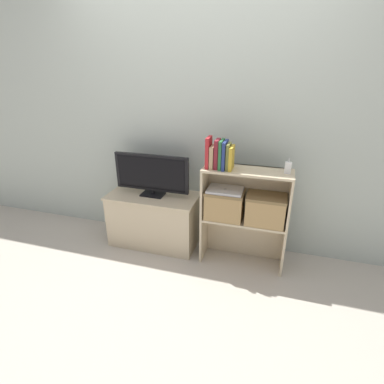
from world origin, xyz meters
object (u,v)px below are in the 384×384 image
object	(u,v)px
tv_stand	(154,219)
tv	(152,174)
book_navy	(225,155)
book_forest	(221,154)
storage_basket_left	(225,203)
book_crimson	(209,152)
storage_basket_right	(266,208)
book_olive	(228,157)
book_mustard	(232,158)
laptop	(225,190)
book_maroon	(217,154)
book_tan	(213,157)
baby_monitor	(288,168)

from	to	relation	value
tv_stand	tv	distance (m)	0.49
tv	book_navy	xyz separation A→B (m)	(0.71, -0.10, 0.27)
book_forest	storage_basket_left	xyz separation A→B (m)	(0.04, 0.01, -0.44)
book_crimson	storage_basket_right	world-z (taller)	book_crimson
tv_stand	book_olive	xyz separation A→B (m)	(0.74, -0.10, 0.75)
tv	storage_basket_left	bearing A→B (deg)	-6.91
book_olive	tv_stand	bearing A→B (deg)	171.97
tv	book_mustard	bearing A→B (deg)	-7.63
laptop	book_crimson	bearing A→B (deg)	-174.38
book_navy	book_mustard	xyz separation A→B (m)	(0.06, 0.00, -0.02)
tv_stand	book_navy	bearing A→B (deg)	-8.35
book_navy	book_maroon	bearing A→B (deg)	180.00
book_forest	laptop	distance (m)	0.32
book_crimson	book_mustard	size ratio (longest dim) A/B	1.32
tv	book_tan	xyz separation A→B (m)	(0.61, -0.10, 0.25)
laptop	storage_basket_right	bearing A→B (deg)	0.00
tv	baby_monitor	size ratio (longest dim) A/B	5.94
book_mustard	book_maroon	bearing A→B (deg)	-180.00
book_tan	storage_basket_left	bearing A→B (deg)	7.31
book_mustard	baby_monitor	bearing A→B (deg)	3.83
baby_monitor	book_maroon	bearing A→B (deg)	-176.98
book_forest	book_olive	bearing A→B (deg)	0.00
tv_stand	storage_basket_right	size ratio (longest dim) A/B	2.67
book_tan	book_mustard	distance (m)	0.16
tv	book_crimson	distance (m)	0.65
book_forest	storage_basket_left	bearing A→B (deg)	18.78
book_maroon	laptop	world-z (taller)	book_maroon
baby_monitor	storage_basket_left	size ratio (longest dim) A/B	0.37
storage_basket_left	storage_basket_right	size ratio (longest dim) A/B	1.00
tv_stand	book_tan	world-z (taller)	book_tan
tv_stand	book_maroon	size ratio (longest dim) A/B	3.65
book_forest	tv	bearing A→B (deg)	171.42
book_mustard	storage_basket_right	distance (m)	0.52
book_mustard	storage_basket_right	xyz separation A→B (m)	(0.31, 0.01, -0.42)
book_maroon	storage_basket_right	distance (m)	0.62
storage_basket_right	tv	bearing A→B (deg)	175.34
book_forest	storage_basket_left	size ratio (longest dim) A/B	0.73
tv	book_forest	distance (m)	0.74
book_forest	baby_monitor	distance (m)	0.54
book_tan	storage_basket_left	distance (m)	0.43
book_crimson	book_olive	bearing A→B (deg)	0.00
book_tan	book_forest	bearing A→B (deg)	0.00
book_olive	baby_monitor	xyz separation A→B (m)	(0.47, 0.03, -0.06)
book_crimson	book_maroon	distance (m)	0.07
book_mustard	book_crimson	bearing A→B (deg)	-180.00
book_forest	book_crimson	bearing A→B (deg)	180.00
tv_stand	storage_basket_right	world-z (taller)	storage_basket_right
tv_stand	tv	xyz separation A→B (m)	(-0.00, -0.00, 0.49)
baby_monitor	storage_basket_right	xyz separation A→B (m)	(-0.14, -0.01, -0.37)
book_tan	book_forest	xyz separation A→B (m)	(0.07, 0.00, 0.03)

